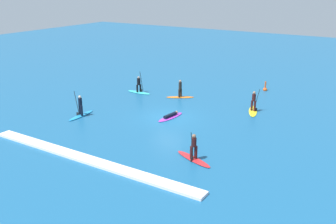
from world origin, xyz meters
TOP-DOWN VIEW (x-y plane):
  - ground_plane at (0.00, 0.00)m, footprint 120.00×120.00m
  - surfer_on_red_board at (5.80, -6.09)m, footprint 3.16×1.72m
  - surfer_on_yellow_board at (5.58, 5.42)m, footprint 1.74×3.21m
  - surfer_on_teal_board at (-6.68, 4.92)m, footprint 2.80×0.92m
  - surfer_on_orange_board at (-2.18, 5.74)m, footprint 2.68×2.05m
  - surfer_on_blue_board at (-6.58, -3.66)m, footprint 0.87×3.14m
  - surfer_on_purple_board at (0.17, 0.14)m, footprint 1.12×3.14m
  - marker_buoy at (4.18, 12.77)m, footprint 0.44×0.44m
  - wave_crest at (0.00, -9.88)m, footprint 17.13×0.90m

SIDE VIEW (x-z plane):
  - ground_plane at x=0.00m, z-range 0.00..0.00m
  - wave_crest at x=0.00m, z-range 0.00..0.18m
  - surfer_on_purple_board at x=0.17m, z-range -0.07..0.31m
  - marker_buoy at x=4.18m, z-range -0.36..0.76m
  - surfer_on_teal_board at x=-6.68m, z-range -0.70..1.57m
  - surfer_on_red_board at x=5.80m, z-range -0.59..1.47m
  - surfer_on_blue_board at x=-6.58m, z-range -0.64..1.58m
  - surfer_on_yellow_board at x=5.58m, z-range -0.56..1.53m
  - surfer_on_orange_board at x=-2.18m, z-range -0.39..1.41m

